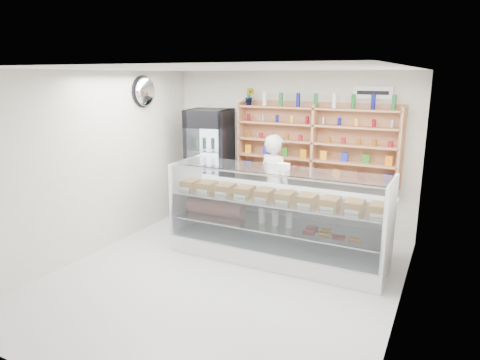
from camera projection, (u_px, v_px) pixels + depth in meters
The scene contains 8 objects.
room at pixel (223, 180), 5.58m from camera, with size 5.00×5.00×5.00m.
display_counter at pixel (277, 235), 6.46m from camera, with size 3.24×0.97×1.41m.
shop_worker at pixel (274, 185), 7.33m from camera, with size 0.64×0.42×1.77m, color silver.
drinks_cooler at pixel (210, 166), 8.08m from camera, with size 0.88×0.86×2.12m.
wall_shelving at pixel (314, 143), 7.34m from camera, with size 2.84×0.28×1.33m.
potted_plant at pixel (250, 96), 7.70m from camera, with size 0.17×0.14×0.31m, color #1E6626.
security_mirror at pixel (145, 92), 7.32m from camera, with size 0.15×0.50×0.50m, color silver.
wall_sign at pixel (373, 93), 6.86m from camera, with size 0.62×0.03×0.20m, color white.
Camera 1 is at (2.64, -4.74, 2.73)m, focal length 32.00 mm.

